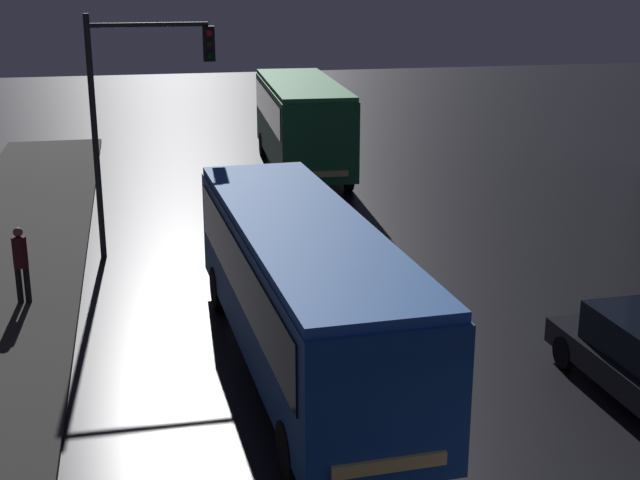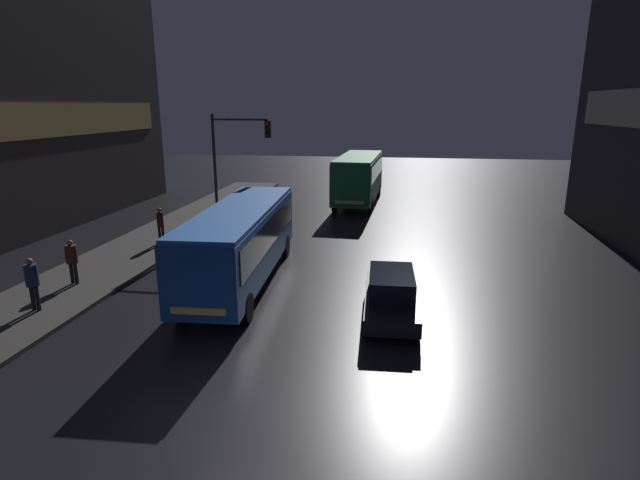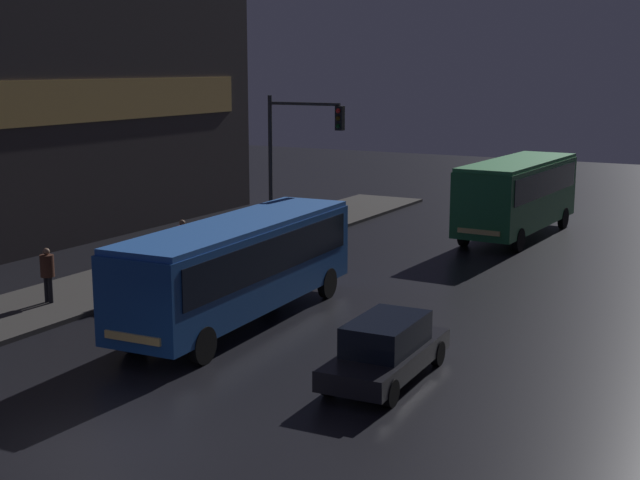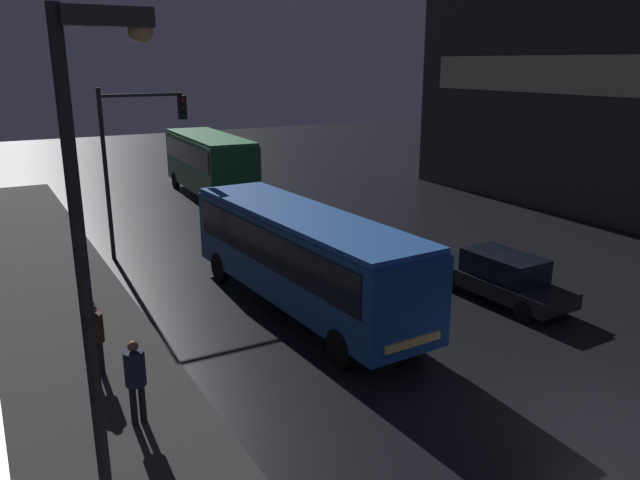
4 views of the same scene
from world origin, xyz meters
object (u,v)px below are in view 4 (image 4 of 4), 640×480
(bus_near, at_px, (302,251))
(car_taxi, at_px, (503,277))
(pedestrian_near, at_px, (94,332))
(traffic_light_main, at_px, (134,144))
(street_lamp_sidewalk, at_px, (96,221))
(bus_far, at_px, (209,159))
(pedestrian_far, at_px, (135,374))
(pedestrian_mid, at_px, (80,260))

(bus_near, relative_size, car_taxi, 2.25)
(pedestrian_near, height_order, traffic_light_main, traffic_light_main)
(pedestrian_near, relative_size, traffic_light_main, 0.27)
(pedestrian_near, height_order, street_lamp_sidewalk, street_lamp_sidewalk)
(bus_far, relative_size, pedestrian_far, 5.05)
(bus_near, relative_size, traffic_light_main, 1.62)
(pedestrian_far, xyz_separation_m, street_lamp_sidewalk, (-0.99, -3.40, 4.06))
(bus_near, distance_m, bus_far, 17.60)
(bus_far, relative_size, street_lamp_sidewalk, 1.18)
(pedestrian_far, bearing_deg, bus_near, 137.98)
(pedestrian_mid, xyz_separation_m, traffic_light_main, (2.79, 3.51, 3.15))
(car_taxi, height_order, pedestrian_far, pedestrian_far)
(bus_far, xyz_separation_m, pedestrian_far, (-9.25, -21.40, -0.85))
(car_taxi, distance_m, pedestrian_mid, 13.56)
(car_taxi, xyz_separation_m, pedestrian_near, (-12.21, 0.93, 0.45))
(car_taxi, height_order, street_lamp_sidewalk, street_lamp_sidewalk)
(traffic_light_main, distance_m, street_lamp_sidewalk, 16.19)
(pedestrian_mid, height_order, pedestrian_far, pedestrian_far)
(bus_far, distance_m, car_taxi, 19.95)
(pedestrian_far, distance_m, traffic_light_main, 12.99)
(bus_near, height_order, car_taxi, bus_near)
(car_taxi, distance_m, pedestrian_near, 12.25)
(car_taxi, bearing_deg, street_lamp_sidewalk, 19.50)
(bus_far, relative_size, traffic_light_main, 1.44)
(car_taxi, relative_size, pedestrian_mid, 2.57)
(bus_near, bearing_deg, pedestrian_far, 31.75)
(pedestrian_far, bearing_deg, street_lamp_sidewalk, -2.82)
(bus_far, bearing_deg, pedestrian_far, 69.29)
(pedestrian_mid, bearing_deg, pedestrian_far, -36.29)
(pedestrian_mid, relative_size, pedestrian_far, 0.98)
(car_taxi, xyz_separation_m, pedestrian_mid, (-11.56, 7.06, 0.41))
(pedestrian_near, relative_size, pedestrian_mid, 0.98)
(bus_far, height_order, pedestrian_mid, bus_far)
(bus_far, bearing_deg, street_lamp_sidewalk, 70.23)
(pedestrian_mid, bearing_deg, bus_far, 110.53)
(bus_far, xyz_separation_m, pedestrian_near, (-9.58, -18.81, -0.89))
(traffic_light_main, bearing_deg, bus_far, 56.14)
(bus_far, height_order, street_lamp_sidewalk, street_lamp_sidewalk)
(car_taxi, relative_size, street_lamp_sidewalk, 0.59)
(pedestrian_far, bearing_deg, pedestrian_mid, -168.59)
(bus_far, height_order, car_taxi, bus_far)
(car_taxi, height_order, pedestrian_near, pedestrian_near)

